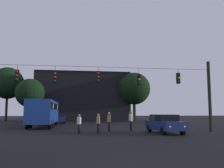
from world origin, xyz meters
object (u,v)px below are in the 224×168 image
(tree_behind_building, at_px, (8,83))
(tree_right_far, at_px, (134,89))
(pedestrian_crossing_center, at_px, (98,122))
(city_bus, at_px, (44,111))
(car_near_right, at_px, (165,124))
(car_far_left, at_px, (59,118))
(tree_left_silhouette, at_px, (30,93))
(pedestrian_crossing_right, at_px, (79,123))
(pedestrian_near_bus, at_px, (109,120))
(pedestrian_crossing_left, at_px, (131,120))

(tree_behind_building, height_order, tree_right_far, tree_behind_building)
(pedestrian_crossing_center, bearing_deg, city_bus, 119.26)
(car_near_right, bearing_deg, pedestrian_crossing_center, 169.60)
(car_far_left, height_order, tree_left_silhouette, tree_left_silhouette)
(tree_left_silhouette, xyz_separation_m, tree_behind_building, (-5.51, 7.14, 2.40))
(pedestrian_crossing_right, distance_m, pedestrian_near_bus, 3.40)
(city_bus, height_order, pedestrian_crossing_center, city_bus)
(tree_left_silhouette, bearing_deg, tree_behind_building, 127.62)
(tree_left_silhouette, bearing_deg, pedestrian_crossing_center, -67.11)
(car_near_right, height_order, pedestrian_near_bus, pedestrian_near_bus)
(tree_left_silhouette, distance_m, tree_behind_building, 9.33)
(car_near_right, bearing_deg, tree_right_far, 81.85)
(pedestrian_crossing_center, bearing_deg, tree_right_far, 70.23)
(car_near_right, height_order, pedestrian_crossing_center, pedestrian_crossing_center)
(pedestrian_crossing_center, bearing_deg, pedestrian_crossing_right, -166.85)
(pedestrian_crossing_left, relative_size, tree_left_silhouette, 0.25)
(city_bus, height_order, tree_behind_building, tree_behind_building)
(pedestrian_crossing_left, xyz_separation_m, pedestrian_crossing_right, (-4.78, -2.48, -0.17))
(car_far_left, relative_size, pedestrian_crossing_left, 2.45)
(city_bus, bearing_deg, pedestrian_near_bus, -50.75)
(car_far_left, distance_m, pedestrian_crossing_left, 19.04)
(pedestrian_crossing_left, height_order, tree_left_silhouette, tree_left_silhouette)
(city_bus, distance_m, pedestrian_crossing_center, 11.32)
(pedestrian_near_bus, xyz_separation_m, tree_left_silhouette, (-10.57, 20.65, 3.89))
(city_bus, height_order, pedestrian_crossing_left, city_bus)
(tree_right_far, bearing_deg, tree_behind_building, 169.80)
(pedestrian_near_bus, xyz_separation_m, tree_right_far, (7.93, 23.47, 5.15))
(city_bus, height_order, car_near_right, city_bus)
(pedestrian_near_bus, bearing_deg, pedestrian_crossing_center, -123.17)
(car_near_right, distance_m, pedestrian_crossing_center, 5.40)
(pedestrian_crossing_center, xyz_separation_m, tree_left_silhouette, (-9.45, 22.37, 3.98))
(car_far_left, distance_m, tree_left_silhouette, 7.09)
(car_near_right, relative_size, tree_right_far, 0.48)
(car_near_right, relative_size, tree_left_silhouette, 0.61)
(pedestrian_crossing_right, xyz_separation_m, tree_right_far, (10.61, 25.56, 5.26))
(pedestrian_crossing_right, height_order, tree_right_far, tree_right_far)
(tree_behind_building, distance_m, tree_right_far, 24.42)
(car_far_left, xyz_separation_m, tree_behind_building, (-10.60, 9.92, 6.47))
(pedestrian_crossing_right, distance_m, tree_behind_building, 33.36)
(city_bus, distance_m, car_near_right, 15.34)
(car_near_right, xyz_separation_m, tree_right_far, (3.75, 26.17, 5.33))
(pedestrian_crossing_center, xyz_separation_m, tree_behind_building, (-14.95, 29.51, 6.38))
(pedestrian_crossing_right, bearing_deg, pedestrian_near_bus, 37.82)
(tree_behind_building, bearing_deg, city_bus, -64.37)
(pedestrian_crossing_center, relative_size, tree_left_silhouette, 0.22)
(tree_right_far, bearing_deg, city_bus, -133.50)
(pedestrian_crossing_center, height_order, tree_left_silhouette, tree_left_silhouette)
(pedestrian_crossing_left, height_order, pedestrian_crossing_right, pedestrian_crossing_left)
(pedestrian_crossing_right, relative_size, tree_right_far, 0.17)
(pedestrian_crossing_left, xyz_separation_m, tree_right_far, (5.83, 23.07, 5.10))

